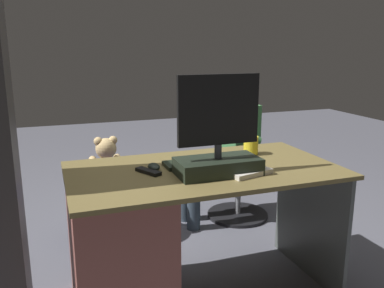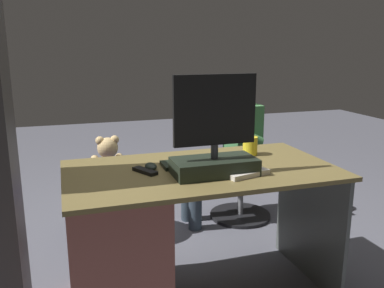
# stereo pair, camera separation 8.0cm
# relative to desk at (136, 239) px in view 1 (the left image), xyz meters

# --- Properties ---
(ground_plane) EXTENTS (10.00, 10.00, 0.00)m
(ground_plane) POSITION_rel_desk_xyz_m (-0.37, -0.40, -0.39)
(ground_plane) COLOR #585863
(desk) EXTENTS (1.38, 0.75, 0.72)m
(desk) POSITION_rel_desk_xyz_m (0.00, 0.00, 0.00)
(desk) COLOR brown
(desk) RESTS_ON ground_plane
(monitor) EXTENTS (0.41, 0.21, 0.49)m
(monitor) POSITION_rel_desk_xyz_m (-0.39, 0.11, 0.48)
(monitor) COLOR black
(monitor) RESTS_ON desk
(keyboard) EXTENTS (0.42, 0.14, 0.02)m
(keyboard) POSITION_rel_desk_xyz_m (-0.39, -0.07, 0.35)
(keyboard) COLOR black
(keyboard) RESTS_ON desk
(computer_mouse) EXTENTS (0.06, 0.10, 0.04)m
(computer_mouse) POSITION_rel_desk_xyz_m (-0.11, -0.05, 0.36)
(computer_mouse) COLOR black
(computer_mouse) RESTS_ON desk
(cup) EXTENTS (0.08, 0.08, 0.11)m
(cup) POSITION_rel_desk_xyz_m (-0.72, -0.17, 0.39)
(cup) COLOR yellow
(cup) RESTS_ON desk
(tv_remote) EXTENTS (0.11, 0.15, 0.02)m
(tv_remote) POSITION_rel_desk_xyz_m (-0.07, -0.01, 0.35)
(tv_remote) COLOR black
(tv_remote) RESTS_ON desk
(notebook_binder) EXTENTS (0.29, 0.35, 0.02)m
(notebook_binder) POSITION_rel_desk_xyz_m (-0.51, 0.08, 0.35)
(notebook_binder) COLOR silver
(notebook_binder) RESTS_ON desk
(office_chair_teddy) EXTENTS (0.54, 0.54, 0.42)m
(office_chair_teddy) POSITION_rel_desk_xyz_m (0.02, -0.85, -0.15)
(office_chair_teddy) COLOR black
(office_chair_teddy) RESTS_ON ground_plane
(teddy_bear) EXTENTS (0.22, 0.22, 0.32)m
(teddy_bear) POSITION_rel_desk_xyz_m (0.02, -0.86, 0.18)
(teddy_bear) COLOR #DAB578
(teddy_bear) RESTS_ON office_chair_teddy
(visitor_chair) EXTENTS (0.48, 0.48, 0.42)m
(visitor_chair) POSITION_rel_desk_xyz_m (-1.01, -0.90, -0.14)
(visitor_chair) COLOR black
(visitor_chair) RESTS_ON ground_plane
(person) EXTENTS (0.58, 0.49, 1.10)m
(person) POSITION_rel_desk_xyz_m (-0.91, -0.89, 0.25)
(person) COLOR #3F7944
(person) RESTS_ON ground_plane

